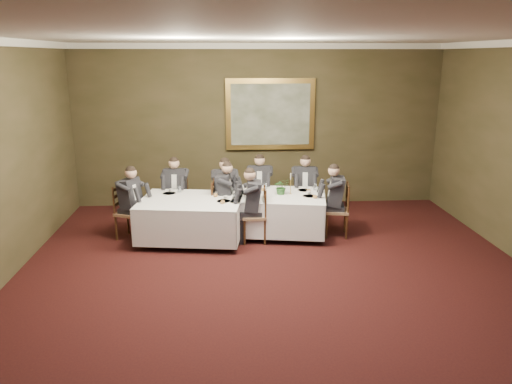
{
  "coord_description": "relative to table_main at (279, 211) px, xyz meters",
  "views": [
    {
      "loc": [
        -0.75,
        -5.88,
        3.25
      ],
      "look_at": [
        -0.26,
        1.76,
        1.15
      ],
      "focal_mm": 35.0,
      "sensor_mm": 36.0,
      "label": 1
    }
  ],
  "objects": [
    {
      "name": "ground",
      "position": [
        -0.25,
        -2.97,
        -0.45
      ],
      "size": [
        10.0,
        10.0,
        0.0
      ],
      "primitive_type": "plane",
      "color": "black",
      "rests_on": "ground"
    },
    {
      "name": "ceiling",
      "position": [
        -0.25,
        -2.97,
        3.05
      ],
      "size": [
        8.0,
        10.0,
        0.1
      ],
      "primitive_type": "cube",
      "color": "silver",
      "rests_on": "back_wall"
    },
    {
      "name": "back_wall",
      "position": [
        -0.25,
        2.03,
        1.3
      ],
      "size": [
        8.0,
        0.1,
        3.5
      ],
      "primitive_type": "cube",
      "color": "#333019",
      "rests_on": "ground"
    },
    {
      "name": "crown_molding",
      "position": [
        -0.25,
        -2.97,
        2.99
      ],
      "size": [
        8.0,
        10.0,
        0.12
      ],
      "color": "white",
      "rests_on": "back_wall"
    },
    {
      "name": "table_main",
      "position": [
        0.0,
        0.0,
        0.0
      ],
      "size": [
        1.88,
        1.55,
        0.67
      ],
      "rotation": [
        0.0,
        0.0,
        -0.17
      ],
      "color": "black",
      "rests_on": "ground"
    },
    {
      "name": "table_second",
      "position": [
        -1.62,
        -0.23,
        0.0
      ],
      "size": [
        1.99,
        1.62,
        0.67
      ],
      "rotation": [
        0.0,
        0.0,
        -0.14
      ],
      "color": "black",
      "rests_on": "ground"
    },
    {
      "name": "chair_main_backleft",
      "position": [
        -0.3,
        0.93,
        -0.17
      ],
      "size": [
        0.48,
        0.47,
        1.0
      ],
      "rotation": [
        0.0,
        0.0,
        3.03
      ],
      "color": "#846243",
      "rests_on": "ground"
    },
    {
      "name": "diner_main_backleft",
      "position": [
        -0.3,
        0.92,
        0.06
      ],
      "size": [
        0.45,
        0.52,
        1.35
      ],
      "rotation": [
        0.0,
        0.0,
        3.03
      ],
      "color": "black",
      "rests_on": "chair_main_backleft"
    },
    {
      "name": "chair_main_backright",
      "position": [
        0.59,
        0.78,
        -0.17
      ],
      "size": [
        0.48,
        0.46,
        1.0
      ],
      "rotation": [
        0.0,
        0.0,
        3.05
      ],
      "color": "#846243",
      "rests_on": "ground"
    },
    {
      "name": "diner_main_backright",
      "position": [
        0.59,
        0.77,
        0.06
      ],
      "size": [
        0.45,
        0.51,
        1.35
      ],
      "rotation": [
        0.0,
        0.0,
        3.05
      ],
      "color": "black",
      "rests_on": "chair_main_backright"
    },
    {
      "name": "chair_main_endleft",
      "position": [
        -1.05,
        0.18,
        -0.17
      ],
      "size": [
        0.46,
        0.48,
        1.0
      ],
      "rotation": [
        0.0,
        0.0,
        -1.68
      ],
      "color": "#846243",
      "rests_on": "ground"
    },
    {
      "name": "diner_main_endleft",
      "position": [
        -1.04,
        0.18,
        0.06
      ],
      "size": [
        0.52,
        0.45,
        1.35
      ],
      "rotation": [
        0.0,
        0.0,
        -1.68
      ],
      "color": "black",
      "rests_on": "chair_main_endleft"
    },
    {
      "name": "chair_main_endright",
      "position": [
        1.05,
        -0.18,
        -0.17
      ],
      "size": [
        0.48,
        0.5,
        1.0
      ],
      "rotation": [
        0.0,
        0.0,
        1.41
      ],
      "color": "#846243",
      "rests_on": "ground"
    },
    {
      "name": "diner_main_endright",
      "position": [
        1.04,
        -0.18,
        0.06
      ],
      "size": [
        0.54,
        0.47,
        1.35
      ],
      "rotation": [
        0.0,
        0.0,
        1.41
      ],
      "color": "black",
      "rests_on": "chair_main_endright"
    },
    {
      "name": "chair_sec_backleft",
      "position": [
        -1.97,
        0.76,
        -0.17
      ],
      "size": [
        0.48,
        0.47,
        1.0
      ],
      "rotation": [
        0.0,
        0.0,
        3.03
      ],
      "color": "#846243",
      "rests_on": "ground"
    },
    {
      "name": "diner_sec_backleft",
      "position": [
        -1.98,
        0.75,
        0.06
      ],
      "size": [
        0.45,
        0.52,
        1.35
      ],
      "rotation": [
        0.0,
        0.0,
        3.03
      ],
      "color": "black",
      "rests_on": "chair_sec_backleft"
    },
    {
      "name": "chair_sec_backright",
      "position": [
        -1.01,
        0.63,
        -0.17
      ],
      "size": [
        0.46,
        0.44,
        1.0
      ],
      "rotation": [
        0.0,
        0.0,
        3.19
      ],
      "color": "#846243",
      "rests_on": "ground"
    },
    {
      "name": "diner_sec_backright",
      "position": [
        -1.01,
        0.61,
        0.06
      ],
      "size": [
        0.43,
        0.5,
        1.35
      ],
      "rotation": [
        0.0,
        0.0,
        3.19
      ],
      "color": "black",
      "rests_on": "chair_sec_backright"
    },
    {
      "name": "chair_sec_endright",
      "position": [
        -0.48,
        -0.39,
        -0.17
      ],
      "size": [
        0.43,
        0.45,
        1.0
      ],
      "rotation": [
        0.0,
        0.0,
        1.54
      ],
      "color": "#846243",
      "rests_on": "ground"
    },
    {
      "name": "diner_sec_endright",
      "position": [
        -0.49,
        -0.39,
        0.06
      ],
      "size": [
        0.49,
        0.43,
        1.35
      ],
      "rotation": [
        0.0,
        0.0,
        1.54
      ],
      "color": "black",
      "rests_on": "chair_sec_endright"
    },
    {
      "name": "chair_sec_endleft",
      "position": [
        -2.76,
        -0.07,
        -0.17
      ],
      "size": [
        0.56,
        0.57,
        1.0
      ],
      "rotation": [
        0.0,
        0.0,
        -1.97
      ],
      "color": "#846243",
      "rests_on": "ground"
    },
    {
      "name": "diner_sec_endleft",
      "position": [
        -2.75,
        -0.07,
        0.06
      ],
      "size": [
        0.6,
        0.56,
        1.35
      ],
      "rotation": [
        0.0,
        0.0,
        -1.97
      ],
      "color": "black",
      "rests_on": "chair_sec_endleft"
    },
    {
      "name": "centerpiece",
      "position": [
        0.03,
        0.02,
        0.47
      ],
      "size": [
        0.31,
        0.28,
        0.31
      ],
      "primitive_type": "imported",
      "rotation": [
        0.0,
        0.0,
        0.14
      ],
      "color": "#2D5926",
      "rests_on": "table_main"
    },
    {
      "name": "candlestick",
      "position": [
        0.2,
        0.01,
        0.47
      ],
      "size": [
        0.06,
        0.06,
        0.41
      ],
      "color": "gold",
      "rests_on": "table_main"
    },
    {
      "name": "place_setting_table_main",
      "position": [
        -0.34,
        0.45,
        0.35
      ],
      "size": [
        0.33,
        0.31,
        0.14
      ],
      "color": "white",
      "rests_on": "table_main"
    },
    {
      "name": "place_setting_table_second",
      "position": [
        -2.0,
        0.24,
        0.35
      ],
      "size": [
        0.33,
        0.31,
        0.14
      ],
      "color": "white",
      "rests_on": "table_second"
    },
    {
      "name": "painting",
      "position": [
        -0.0,
        1.97,
        1.57
      ],
      "size": [
        1.93,
        0.09,
        1.53
      ],
      "color": "gold",
      "rests_on": "back_wall"
    }
  ]
}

